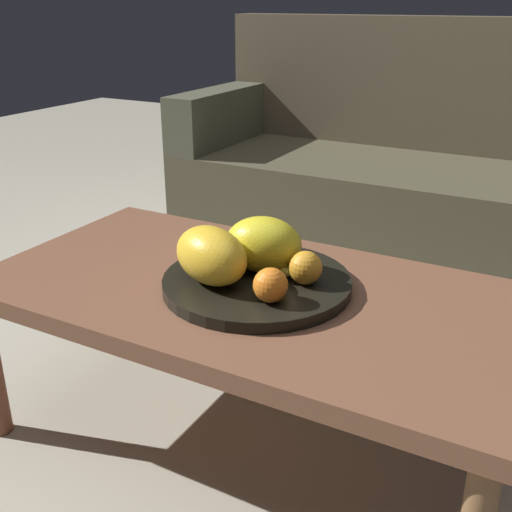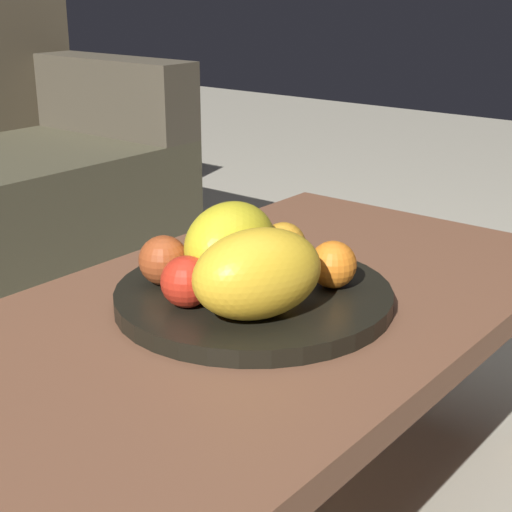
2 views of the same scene
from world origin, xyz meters
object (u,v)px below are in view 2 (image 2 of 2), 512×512
object	(u,v)px
melon_large_front	(230,244)
apple_left	(186,282)
melon_smaller_beside	(258,274)
apple_front	(164,260)
coffee_table	(246,335)
orange_front	(283,245)
banana_bunch	(237,262)
fruit_bowl	(256,297)
orange_left	(333,265)

from	to	relation	value
melon_large_front	apple_left	xyz separation A→B (m)	(-0.10, -0.01, -0.02)
melon_smaller_beside	apple_front	size ratio (longest dim) A/B	2.50
coffee_table	apple_front	size ratio (longest dim) A/B	15.93
melon_large_front	orange_front	bearing A→B (deg)	-8.65
melon_large_front	orange_front	size ratio (longest dim) A/B	2.38
melon_smaller_beside	banana_bunch	bearing A→B (deg)	52.83
coffee_table	fruit_bowl	world-z (taller)	fruit_bowl
apple_front	orange_left	bearing A→B (deg)	-54.16
melon_smaller_beside	banana_bunch	distance (m)	0.13
melon_smaller_beside	orange_front	world-z (taller)	melon_smaller_beside
orange_front	banana_bunch	bearing A→B (deg)	172.33
apple_front	banana_bunch	size ratio (longest dim) A/B	0.47
banana_bunch	apple_front	bearing A→B (deg)	132.58
fruit_bowl	orange_front	bearing A→B (deg)	14.75
fruit_bowl	banana_bunch	distance (m)	0.06
apple_left	banana_bunch	world-z (taller)	apple_left
orange_front	apple_front	size ratio (longest dim) A/B	0.96
fruit_bowl	apple_front	size ratio (longest dim) A/B	5.50
coffee_table	banana_bunch	world-z (taller)	banana_bunch
fruit_bowl	orange_front	size ratio (longest dim) A/B	5.75
melon_large_front	apple_left	distance (m)	0.10
orange_left	apple_left	distance (m)	0.21
orange_front	orange_left	bearing A→B (deg)	-103.21
fruit_bowl	coffee_table	bearing A→B (deg)	166.04
banana_bunch	coffee_table	bearing A→B (deg)	-122.65
melon_large_front	melon_smaller_beside	distance (m)	0.12
orange_left	coffee_table	bearing A→B (deg)	137.80
coffee_table	melon_smaller_beside	bearing A→B (deg)	-129.42
melon_smaller_beside	coffee_table	bearing A→B (deg)	50.58
melon_smaller_beside	orange_left	bearing A→B (deg)	-8.02
melon_smaller_beside	orange_front	distance (m)	0.19
apple_left	fruit_bowl	bearing A→B (deg)	-18.23
melon_large_front	apple_left	bearing A→B (deg)	-175.63
apple_front	fruit_bowl	bearing A→B (deg)	-60.16
orange_front	coffee_table	bearing A→B (deg)	-169.55
coffee_table	melon_large_front	xyz separation A→B (m)	(0.01, 0.04, 0.13)
orange_front	apple_left	world-z (taller)	apple_left
melon_smaller_beside	banana_bunch	world-z (taller)	melon_smaller_beside
orange_front	orange_left	size ratio (longest dim) A/B	1.01
orange_front	banana_bunch	world-z (taller)	orange_front
coffee_table	fruit_bowl	size ratio (longest dim) A/B	2.90
orange_front	apple_left	xyz separation A→B (m)	(-0.21, 0.01, 0.00)
melon_smaller_beside	apple_left	world-z (taller)	melon_smaller_beside
apple_front	apple_left	size ratio (longest dim) A/B	1.03
fruit_bowl	orange_left	world-z (taller)	orange_left
orange_left	apple_front	world-z (taller)	apple_front
coffee_table	apple_left	xyz separation A→B (m)	(-0.09, 0.03, 0.10)
melon_large_front	coffee_table	bearing A→B (deg)	-108.80
melon_large_front	orange_front	xyz separation A→B (m)	(0.11, -0.02, -0.03)
melon_smaller_beside	apple_left	distance (m)	0.10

